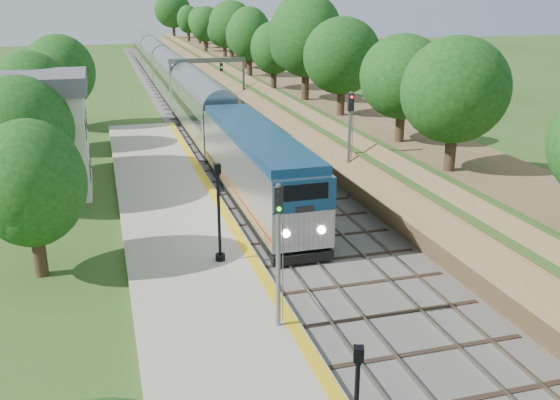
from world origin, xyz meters
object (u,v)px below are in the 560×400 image
object	(u,v)px
station_building	(23,135)
train	(173,81)
signal_gantry	(207,71)
lamppost_far	(219,218)
signal_platform	(278,241)
signal_farside	(350,134)

from	to	relation	value
station_building	train	distance (m)	38.68
station_building	signal_gantry	bearing A→B (deg)	56.62
train	lamppost_far	world-z (taller)	lamppost_far
station_building	signal_platform	size ratio (longest dim) A/B	1.47
signal_gantry	lamppost_far	size ratio (longest dim) A/B	1.71
signal_platform	train	bearing A→B (deg)	87.14
train	signal_gantry	bearing A→B (deg)	-77.37
signal_platform	signal_farside	world-z (taller)	signal_farside
lamppost_far	signal_platform	bearing A→B (deg)	-81.57
signal_gantry	station_building	bearing A→B (deg)	-123.38
lamppost_far	signal_gantry	bearing A→B (deg)	80.95
signal_gantry	signal_farside	bearing A→B (deg)	-83.29
station_building	signal_gantry	distance (m)	29.94
station_building	train	world-z (taller)	station_building
signal_farside	station_building	bearing A→B (deg)	161.64
lamppost_far	signal_platform	distance (m)	7.08
lamppost_far	signal_farside	size ratio (longest dim) A/B	0.71
station_building	train	xyz separation A→B (m)	(14.00, 36.02, -1.67)
station_building	lamppost_far	size ratio (longest dim) A/B	1.75
train	signal_platform	world-z (taller)	signal_platform
lamppost_far	signal_platform	world-z (taller)	signal_platform
train	signal_farside	distance (m)	43.21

